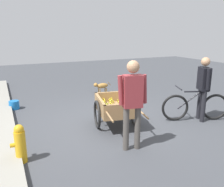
% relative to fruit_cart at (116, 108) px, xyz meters
% --- Properties ---
extents(ground_plane, '(24.00, 24.00, 0.00)m').
position_rel_fruit_cart_xyz_m(ground_plane, '(0.23, 0.06, -0.44)').
color(ground_plane, '#3D3F44').
extents(fruit_cart, '(1.77, 1.10, 0.73)m').
position_rel_fruit_cart_xyz_m(fruit_cart, '(0.00, 0.00, 0.00)').
color(fruit_cart, '#937047').
rests_on(fruit_cart, ground).
extents(vendor_person, '(0.26, 0.54, 1.65)m').
position_rel_fruit_cart_xyz_m(vendor_person, '(-1.13, 0.24, 0.56)').
color(vendor_person, '#4C4742').
rests_on(vendor_person, ground).
extents(bicycle, '(0.73, 1.56, 0.85)m').
position_rel_fruit_cart_xyz_m(bicycle, '(-0.50, -1.91, -0.09)').
color(bicycle, black).
rests_on(bicycle, ground).
extents(cyclist_person, '(0.49, 0.31, 1.55)m').
position_rel_fruit_cart_xyz_m(cyclist_person, '(-0.55, -2.05, 0.49)').
color(cyclist_person, black).
rests_on(cyclist_person, ground).
extents(dog, '(0.22, 0.67, 0.40)m').
position_rel_fruit_cart_xyz_m(dog, '(2.93, -0.87, -0.17)').
color(dog, '#AD7A38').
rests_on(dog, ground).
extents(fire_hydrant, '(0.25, 0.25, 0.67)m').
position_rel_fruit_cart_xyz_m(fire_hydrant, '(-0.74, 2.14, -0.10)').
color(fire_hydrant, gold).
rests_on(fire_hydrant, ground).
extents(plastic_bucket, '(0.28, 0.28, 0.24)m').
position_rel_fruit_cart_xyz_m(plastic_bucket, '(2.34, 2.06, -0.32)').
color(plastic_bucket, '#1966B2').
rests_on(plastic_bucket, ground).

